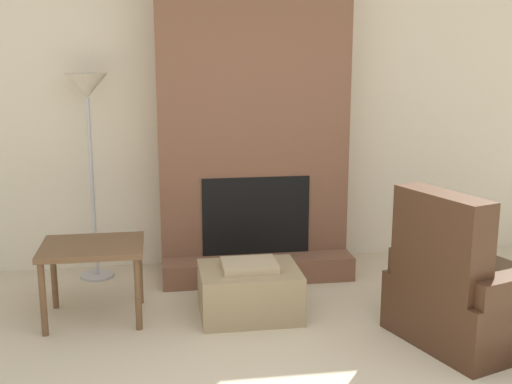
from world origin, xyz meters
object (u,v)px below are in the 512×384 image
ottoman (249,291)px  armchair (470,297)px  side_table (93,255)px  floor_lamp_left (88,103)px

ottoman → armchair: armchair is taller
side_table → floor_lamp_left: size_ratio=0.41×
ottoman → floor_lamp_left: 1.97m
ottoman → side_table: (-1.08, 0.10, 0.29)m
side_table → floor_lamp_left: floor_lamp_left is taller
ottoman → side_table: 1.12m
armchair → floor_lamp_left: size_ratio=0.69×
armchair → floor_lamp_left: bearing=38.6°
floor_lamp_left → ottoman: bearing=-40.7°
ottoman → side_table: bearing=174.6°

